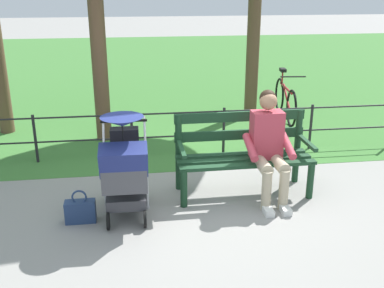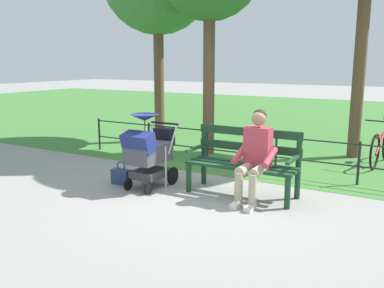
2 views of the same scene
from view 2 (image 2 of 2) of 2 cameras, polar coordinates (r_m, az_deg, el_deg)
name	(u,v)px [view 2 (image 2 of 2)]	position (r m, az deg, el deg)	size (l,w,h in m)	color
ground_plane	(202,189)	(6.35, 1.45, -6.25)	(60.00, 60.00, 0.00)	gray
grass_lawn	(328,120)	(14.54, 18.27, 3.18)	(40.00, 16.00, 0.01)	#3D7533
park_bench	(244,159)	(6.05, 7.23, -2.06)	(1.60, 0.61, 0.96)	#193D23
person_on_bench	(255,154)	(5.72, 8.69, -1.31)	(0.53, 0.74, 1.28)	tan
stroller	(148,150)	(6.32, -6.06, -0.82)	(0.52, 0.90, 1.15)	black
handbag	(121,176)	(6.67, -9.76, -4.40)	(0.32, 0.14, 0.37)	navy
park_fence	(240,146)	(7.48, 6.65, -0.32)	(6.76, 0.04, 0.70)	black
bicycle	(381,145)	(8.56, 24.70, -0.18)	(0.44, 1.65, 0.89)	black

